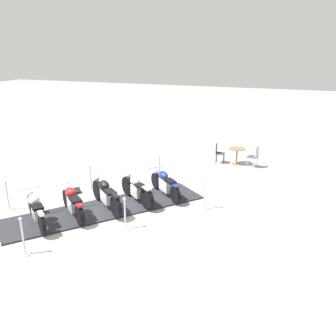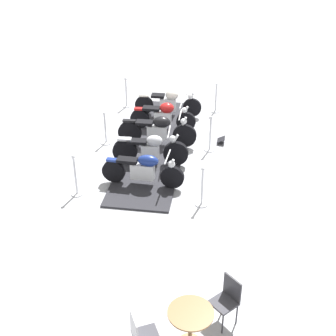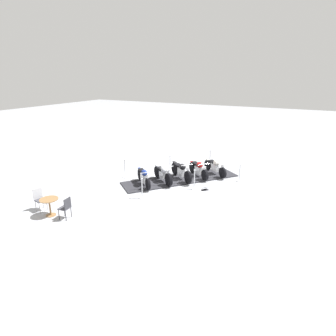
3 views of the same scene
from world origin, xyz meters
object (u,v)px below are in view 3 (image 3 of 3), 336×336
at_px(motorcycle_navy, 144,177).
at_px(motorcycle_chrome, 163,174).
at_px(stanchion_left_mid, 170,167).
at_px(stanchion_right_mid, 194,183).
at_px(info_placard, 205,189).
at_px(cafe_chair_across_table, 66,207).
at_px(stanchion_left_rear, 210,160).
at_px(stanchion_left_front, 125,171).
at_px(motorcycle_maroon, 199,169).
at_px(cafe_chair_near_table, 39,198).
at_px(stanchion_right_front, 142,192).
at_px(stanchion_right_rear, 239,175).
at_px(motorcycle_black, 181,171).
at_px(cafe_table, 49,203).
at_px(motorcycle_cream, 215,166).

distance_m(motorcycle_navy, motorcycle_chrome, 1.10).
relative_size(stanchion_left_mid, stanchion_right_mid, 0.93).
bearing_deg(motorcycle_navy, info_placard, 58.24).
bearing_deg(motorcycle_navy, cafe_chair_across_table, -58.75).
distance_m(stanchion_left_rear, info_placard, 4.15).
bearing_deg(stanchion_left_front, motorcycle_maroon, -151.35).
relative_size(motorcycle_chrome, info_placard, 4.58).
xyz_separation_m(motorcycle_chrome, stanchion_left_rear, (-1.26, -4.02, -0.13)).
height_order(motorcycle_chrome, cafe_chair_across_table, motorcycle_chrome).
bearing_deg(motorcycle_navy, cafe_chair_near_table, -76.94).
height_order(motorcycle_navy, stanchion_right_front, stanchion_right_front).
bearing_deg(stanchion_right_rear, motorcycle_maroon, 8.78).
xyz_separation_m(motorcycle_navy, stanchion_right_front, (-0.80, 1.43, -0.17)).
relative_size(motorcycle_maroon, cafe_chair_near_table, 1.73).
distance_m(stanchion_left_mid, stanchion_left_rear, 2.81).
bearing_deg(motorcycle_maroon, motorcycle_black, -89.52).
distance_m(stanchion_left_mid, info_placard, 3.47).
distance_m(stanchion_left_rear, cafe_table, 10.24).
bearing_deg(cafe_table, stanchion_left_mid, -103.95).
xyz_separation_m(motorcycle_maroon, stanchion_right_mid, (-0.49, 1.82, -0.15)).
bearing_deg(stanchion_right_mid, stanchion_right_front, 50.71).
xyz_separation_m(stanchion_left_rear, cafe_table, (3.62, 9.58, 0.19)).
height_order(stanchion_left_mid, cafe_chair_across_table, stanchion_left_mid).
bearing_deg(motorcycle_navy, stanchion_left_mid, 128.42).
height_order(motorcycle_cream, cafe_table, motorcycle_cream).
xyz_separation_m(stanchion_left_mid, stanchion_left_rear, (-1.78, -2.17, 0.07)).
relative_size(motorcycle_maroon, cafe_chair_across_table, 1.83).
relative_size(motorcycle_navy, motorcycle_cream, 0.92).
bearing_deg(cafe_chair_near_table, motorcycle_cream, 68.37).
bearing_deg(stanchion_right_mid, motorcycle_chrome, -3.77).
distance_m(motorcycle_chrome, motorcycle_maroon, 2.20).
relative_size(motorcycle_chrome, motorcycle_cream, 0.98).
height_order(stanchion_left_rear, cafe_chair_near_table, stanchion_left_rear).
height_order(stanchion_right_rear, stanchion_right_mid, stanchion_right_mid).
xyz_separation_m(motorcycle_maroon, cafe_table, (3.76, 7.26, 0.06)).
relative_size(motorcycle_navy, info_placard, 4.32).
bearing_deg(motorcycle_navy, stanchion_left_rear, 110.20).
bearing_deg(cafe_chair_near_table, stanchion_left_rear, 76.84).
bearing_deg(motorcycle_cream, stanchion_right_mid, -55.91).
height_order(stanchion_right_rear, cafe_chair_near_table, stanchion_right_rear).
bearing_deg(motorcycle_maroon, stanchion_right_front, -68.59).
relative_size(stanchion_right_rear, stanchion_right_front, 0.99).
height_order(motorcycle_black, stanchion_left_mid, motorcycle_black).
distance_m(motorcycle_black, cafe_chair_across_table, 6.68).
bearing_deg(stanchion_left_rear, stanchion_right_front, 79.73).
bearing_deg(cafe_chair_near_table, stanchion_left_front, 92.29).
distance_m(motorcycle_navy, motorcycle_maroon, 3.31).
relative_size(stanchion_right_front, cafe_chair_near_table, 1.06).
relative_size(motorcycle_navy, cafe_table, 2.20).
relative_size(motorcycle_navy, motorcycle_maroon, 0.99).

